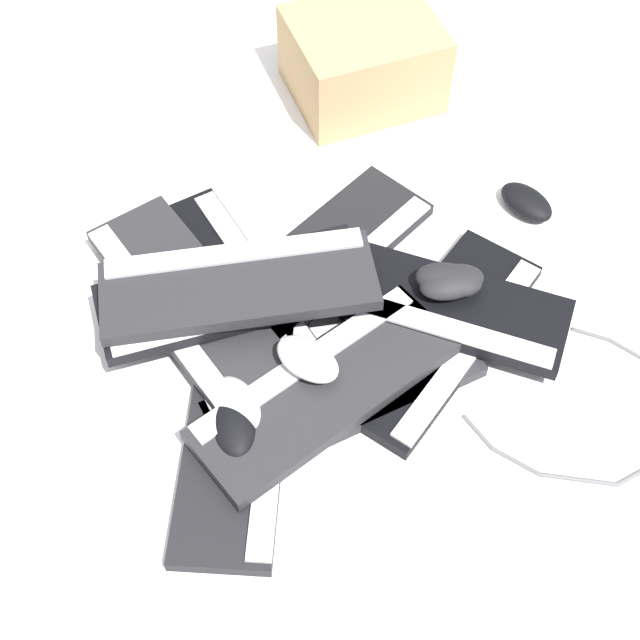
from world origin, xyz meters
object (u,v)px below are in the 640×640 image
(keyboard_2, at_px, (344,387))
(keyboard_5, at_px, (327,389))
(mouse_0, at_px, (234,427))
(keyboard_6, at_px, (186,299))
(keyboard_1, at_px, (238,432))
(keyboard_7, at_px, (234,294))
(keyboard_0, at_px, (230,291))
(mouse_2, at_px, (308,359))
(mouse_5, at_px, (526,202))
(cardboard_box, at_px, (363,59))
(mouse_4, at_px, (452,282))
(keyboard_4, at_px, (324,257))
(mouse_1, at_px, (237,406))
(keyboard_9, at_px, (239,284))
(mouse_3, at_px, (449,280))
(keyboard_8, at_px, (434,303))
(keyboard_3, at_px, (441,336))

(keyboard_2, distance_m, keyboard_5, 0.05)
(mouse_0, bearing_deg, keyboard_6, -169.42)
(keyboard_1, relative_size, keyboard_7, 1.03)
(keyboard_0, distance_m, mouse_2, 0.24)
(keyboard_1, distance_m, mouse_5, 0.69)
(keyboard_7, bearing_deg, cardboard_box, -94.58)
(keyboard_2, distance_m, mouse_4, 0.25)
(keyboard_4, bearing_deg, mouse_1, 84.19)
(keyboard_7, bearing_deg, keyboard_5, 149.69)
(keyboard_9, xyz_separation_m, mouse_3, (-0.32, -0.13, -0.02))
(keyboard_8, distance_m, mouse_0, 0.40)
(mouse_4, distance_m, cardboard_box, 0.57)
(mouse_2, xyz_separation_m, mouse_3, (-0.18, -0.21, 0.00))
(keyboard_1, distance_m, keyboard_6, 0.25)
(keyboard_0, height_order, mouse_2, mouse_2)
(cardboard_box, bearing_deg, keyboard_6, 78.26)
(keyboard_7, height_order, keyboard_8, keyboard_7)
(keyboard_2, xyz_separation_m, mouse_5, (-0.21, -0.47, 0.01))
(keyboard_8, relative_size, mouse_0, 4.07)
(keyboard_7, relative_size, mouse_4, 4.07)
(keyboard_6, relative_size, keyboard_8, 0.98)
(mouse_0, xyz_separation_m, mouse_4, (-0.26, -0.34, 0.03))
(keyboard_0, height_order, keyboard_6, keyboard_6)
(keyboard_1, xyz_separation_m, cardboard_box, (0.03, -0.82, 0.07))
(mouse_0, bearing_deg, mouse_1, 166.33)
(keyboard_5, bearing_deg, mouse_1, 30.30)
(keyboard_2, xyz_separation_m, keyboard_6, (0.29, -0.07, 0.03))
(keyboard_6, height_order, keyboard_9, keyboard_9)
(keyboard_1, bearing_deg, cardboard_box, -88.03)
(keyboard_7, distance_m, mouse_4, 0.36)
(keyboard_0, relative_size, cardboard_box, 1.52)
(keyboard_6, height_order, cardboard_box, cardboard_box)
(keyboard_4, height_order, mouse_1, mouse_1)
(keyboard_0, xyz_separation_m, keyboard_9, (-0.04, 0.05, 0.09))
(keyboard_8, distance_m, mouse_5, 0.31)
(mouse_0, relative_size, mouse_4, 1.00)
(keyboard_3, height_order, keyboard_9, keyboard_9)
(keyboard_3, relative_size, keyboard_9, 1.01)
(keyboard_0, bearing_deg, keyboard_6, 47.93)
(keyboard_0, distance_m, keyboard_2, 0.27)
(keyboard_3, relative_size, mouse_0, 4.23)
(keyboard_2, xyz_separation_m, keyboard_4, (0.11, -0.25, 0.00))
(keyboard_4, relative_size, mouse_5, 4.20)
(cardboard_box, bearing_deg, keyboard_9, 86.44)
(keyboard_9, bearing_deg, mouse_2, 148.19)
(keyboard_2, bearing_deg, mouse_4, -121.01)
(keyboard_4, xyz_separation_m, mouse_2, (-0.05, 0.25, 0.07))
(keyboard_0, xyz_separation_m, keyboard_3, (-0.37, -0.01, 0.00))
(keyboard_5, distance_m, keyboard_8, 0.24)
(mouse_0, distance_m, mouse_2, 0.15)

